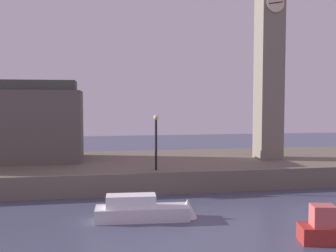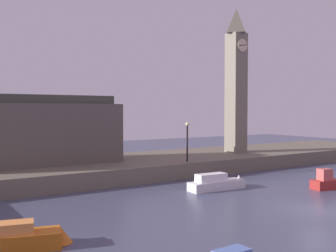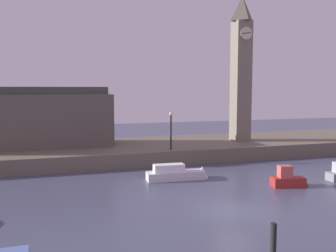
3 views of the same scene
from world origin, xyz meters
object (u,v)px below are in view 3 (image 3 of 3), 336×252
mooring_post_left (273,250)px  parliament_hall (25,118)px  streetlamp (171,126)px  boat_ferry_white (181,174)px  clock_tower (241,67)px  boat_dinghy_red (290,179)px

mooring_post_left → parliament_hall: bearing=110.9°
streetlamp → mooring_post_left: bearing=-97.6°
parliament_hall → mooring_post_left: size_ratio=7.72×
boat_ferry_white → mooring_post_left: bearing=-96.4°
streetlamp → mooring_post_left: size_ratio=1.70×
clock_tower → streetlamp: 12.44m
clock_tower → streetlamp: size_ratio=4.44×
boat_ferry_white → boat_dinghy_red: bearing=-32.5°
mooring_post_left → boat_ferry_white: bearing=83.6°
boat_dinghy_red → boat_ferry_white: size_ratio=0.58×
boat_ferry_white → parliament_hall: bearing=136.1°
streetlamp → boat_dinghy_red: 13.22m
clock_tower → parliament_hall: bearing=175.0°
parliament_hall → boat_ferry_white: size_ratio=3.08×
mooring_post_left → boat_dinghy_red: size_ratio=0.69×
clock_tower → boat_dinghy_red: clock_tower is taller
streetlamp → mooring_post_left: (-3.08, -23.04, -2.76)m
streetlamp → boat_ferry_white: streetlamp is taller
parliament_hall → streetlamp: parliament_hall is taller
streetlamp → boat_ferry_white: 7.35m
mooring_post_left → streetlamp: bearing=82.4°
parliament_hall → boat_dinghy_red: size_ratio=5.30×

